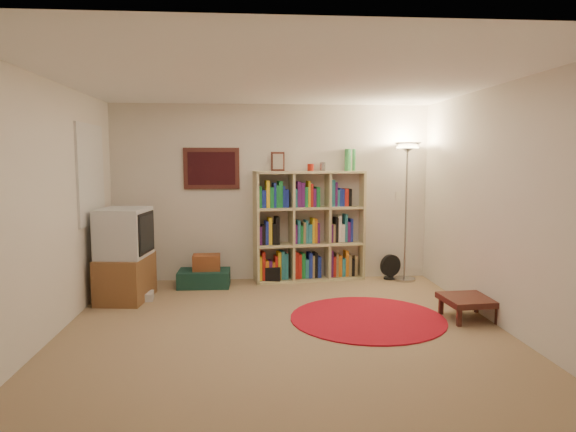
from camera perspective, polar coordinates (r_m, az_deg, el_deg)
name	(u,v)px	position (r m, az deg, el deg)	size (l,w,h in m)	color
room	(277,206)	(5.15, -1.23, 1.07)	(4.54, 4.54, 2.54)	#886E50
bookshelf	(307,227)	(7.36, 2.13, -1.27)	(1.61, 0.64, 1.88)	tan
floor_lamp	(407,166)	(7.41, 13.10, 5.39)	(0.42, 0.42, 1.96)	#A6A4A8
floor_fan	(390,267)	(7.58, 11.30, -5.57)	(0.32, 0.22, 0.36)	black
tv_stand	(125,256)	(6.62, -17.64, -4.26)	(0.63, 0.84, 1.14)	brown
dvd_box	(141,296)	(6.66, -15.97, -8.57)	(0.31, 0.27, 0.10)	silver
suitcase	(204,278)	(7.15, -9.30, -6.84)	(0.70, 0.46, 0.22)	#12332A
wicker_basket	(207,262)	(7.11, -9.04, -5.11)	(0.38, 0.28, 0.21)	brown
duffel_bag	(270,274)	(7.33, -1.99, -6.43)	(0.38, 0.34, 0.22)	black
red_rug	(367,318)	(5.76, 8.83, -11.16)	(1.68, 1.68, 0.01)	maroon
side_table	(469,301)	(5.97, 19.45, -8.85)	(0.57, 0.57, 0.25)	#3C1915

